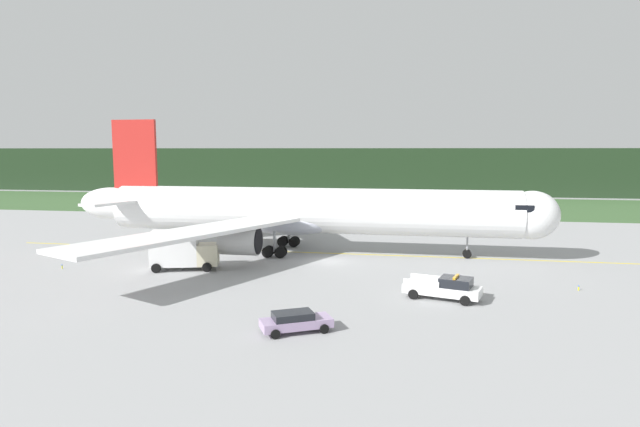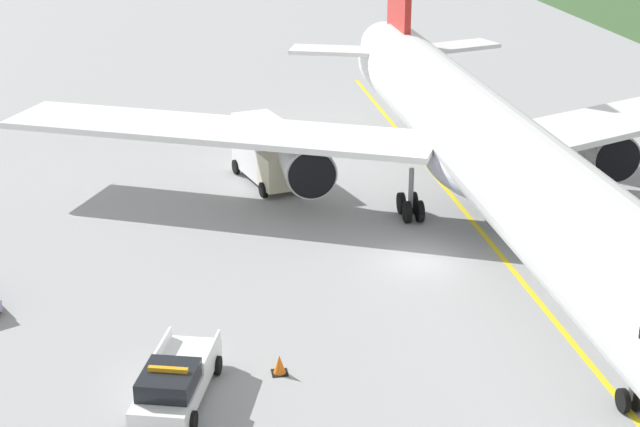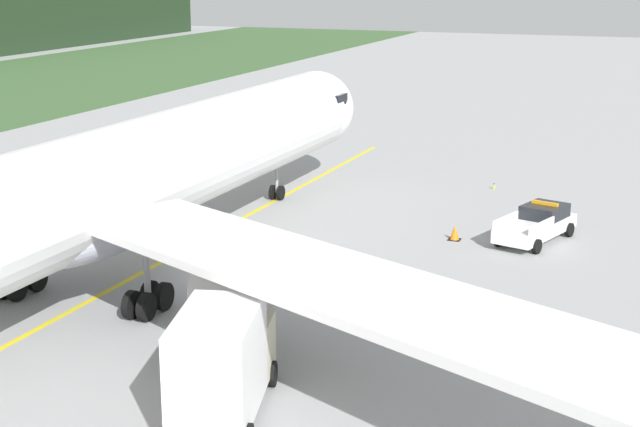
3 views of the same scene
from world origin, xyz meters
The scene contains 11 objects.
ground centered at (0.00, 0.00, 0.00)m, with size 320.00×320.00×0.00m, color #969798.
grass_verge centered at (0.00, 56.39, 0.02)m, with size 320.00×40.63×0.04m, color #395A31.
distant_tree_line centered at (0.00, 84.51, 5.89)m, with size 288.00×6.72×11.78m, color #1D301B.
taxiway_centerline_main centered at (-2.70, 4.22, 0.00)m, with size 71.64×0.30×0.01m, color yellow.
airliner centered at (-3.51, 4.22, 4.62)m, with size 54.06×51.80×14.90m.
ops_pickup_truck centered at (11.05, -12.29, 0.91)m, with size 6.14×3.65×1.94m.
catering_truck centered at (-13.23, -6.18, 1.94)m, with size 6.70×4.02×3.92m.
staff_car centered at (1.26, -21.45, 0.70)m, with size 4.77×3.63×1.30m.
apron_cone centered at (9.58, -8.24, 0.39)m, with size 0.64×0.64×0.80m.
taxiway_edge_light_east centered at (22.01, -7.82, 0.23)m, with size 0.12×0.12×0.42m.
taxiway_edge_light_west centered at (-24.85, -7.82, 0.23)m, with size 0.12×0.12×0.43m.
Camera 1 is at (8.30, -53.18, 11.49)m, focal length 29.79 mm.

